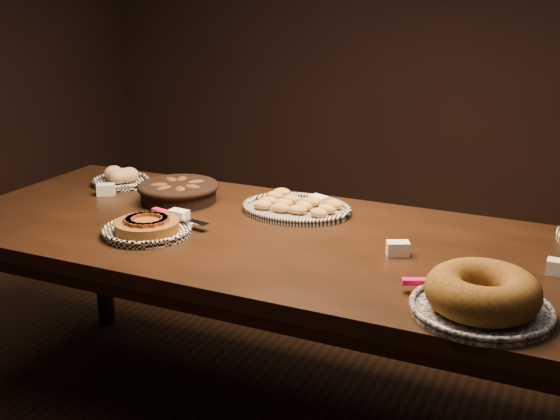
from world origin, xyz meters
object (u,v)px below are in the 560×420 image
at_px(apple_tart_plate, 148,228).
at_px(madeleine_platter, 296,207).
at_px(buffet_table, 274,253).
at_px(bundt_cake_plate, 482,296).

xyz_separation_m(apple_tart_plate, madeleine_platter, (0.36, 0.44, -0.00)).
height_order(buffet_table, madeleine_platter, madeleine_platter).
bearing_deg(madeleine_platter, apple_tart_plate, -129.30).
relative_size(buffet_table, bundt_cake_plate, 5.78).
relative_size(buffet_table, apple_tart_plate, 7.23).
bearing_deg(buffet_table, apple_tart_plate, -154.34).
bearing_deg(apple_tart_plate, bundt_cake_plate, 2.15).
relative_size(madeleine_platter, bundt_cake_plate, 1.00).
relative_size(buffet_table, madeleine_platter, 5.80).
bearing_deg(bundt_cake_plate, madeleine_platter, 154.84).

